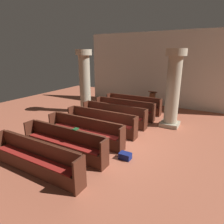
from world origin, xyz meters
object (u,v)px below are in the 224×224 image
object	(u,v)px
pillar_far_side	(85,81)
hymn_book	(76,129)
pew_row_0	(133,104)
kneeler_box_navy	(125,156)
pew_row_5	(64,141)
pew_row_6	(35,157)
pew_row_2	(114,114)
lectern	(152,101)
pew_row_1	(124,108)
pew_row_4	(85,130)
pew_row_3	(101,121)
pillar_aisle_side	(173,88)

from	to	relation	value
pillar_far_side	hymn_book	world-z (taller)	pillar_far_side
pew_row_0	kneeler_box_navy	bearing A→B (deg)	-69.04
pew_row_5	pew_row_6	size ratio (longest dim) A/B	1.00
hymn_book	kneeler_box_navy	size ratio (longest dim) A/B	0.51
hymn_book	kneeler_box_navy	bearing A→B (deg)	20.43
pew_row_2	pew_row_5	distance (m)	3.39
pew_row_5	lectern	distance (m)	6.92
pew_row_1	pew_row_4	distance (m)	3.39
pew_row_0	pew_row_6	distance (m)	6.79
pew_row_0	pew_row_5	size ratio (longest dim) A/B	1.00
pew_row_6	kneeler_box_navy	xyz separation A→B (m)	(1.88, 1.88, -0.38)
kneeler_box_navy	pew_row_3	bearing A→B (deg)	141.16
pew_row_6	hymn_book	distance (m)	1.44
lectern	kneeler_box_navy	size ratio (longest dim) A/B	2.87
pew_row_0	pew_row_2	size ratio (longest dim) A/B	1.00
pillar_aisle_side	pillar_far_side	bearing A→B (deg)	-178.85
pew_row_3	pillar_far_side	world-z (taller)	pillar_far_side
pew_row_4	pew_row_6	size ratio (longest dim) A/B	1.00
pew_row_4	hymn_book	xyz separation A→B (m)	(0.37, -0.94, 0.45)
hymn_book	pew_row_2	bearing A→B (deg)	96.67
pew_row_6	pillar_far_side	world-z (taller)	pillar_far_side
pillar_far_side	hymn_book	xyz separation A→B (m)	(2.73, -4.13, -0.86)
pew_row_4	lectern	distance (m)	5.80
pew_row_0	pew_row_3	world-z (taller)	same
pew_row_3	lectern	size ratio (longest dim) A/B	2.99
pillar_far_side	pew_row_6	bearing A→B (deg)	-66.59
pew_row_5	pew_row_1	bearing A→B (deg)	90.00
pew_row_0	pew_row_2	world-z (taller)	same
pew_row_3	lectern	bearing A→B (deg)	81.05
pillar_aisle_side	pillar_far_side	xyz separation A→B (m)	(-4.77, -0.10, 0.00)
pew_row_6	lectern	distance (m)	8.05
pew_row_1	pillar_far_side	distance (m)	2.71
pew_row_6	lectern	xyz separation A→B (m)	(0.73, 8.01, -0.03)
pew_row_6	pillar_aisle_side	bearing A→B (deg)	66.51
pew_row_5	pillar_aisle_side	size ratio (longest dim) A/B	0.94
hymn_book	pew_row_0	bearing A→B (deg)	93.92
pew_row_0	pew_row_1	size ratio (longest dim) A/B	1.00
lectern	pillar_aisle_side	bearing A→B (deg)	-55.72
pew_row_6	lectern	bearing A→B (deg)	84.81
pew_row_2	pew_row_4	size ratio (longest dim) A/B	1.00
pew_row_6	pillar_far_side	xyz separation A→B (m)	(-2.36, 5.45, 1.31)
pew_row_1	pillar_aisle_side	world-z (taller)	pillar_aisle_side
pew_row_4	pew_row_5	xyz separation A→B (m)	(0.00, -1.13, 0.00)
pew_row_1	pew_row_6	size ratio (longest dim) A/B	1.00
pew_row_3	pillar_aisle_side	world-z (taller)	pillar_aisle_side
pew_row_4	pew_row_5	distance (m)	1.13
pillar_far_side	hymn_book	size ratio (longest dim) A/B	17.80
pew_row_6	kneeler_box_navy	world-z (taller)	pew_row_6
pew_row_2	hymn_book	bearing A→B (deg)	-83.33
pew_row_5	pillar_aisle_side	xyz separation A→B (m)	(2.41, 4.41, 1.31)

